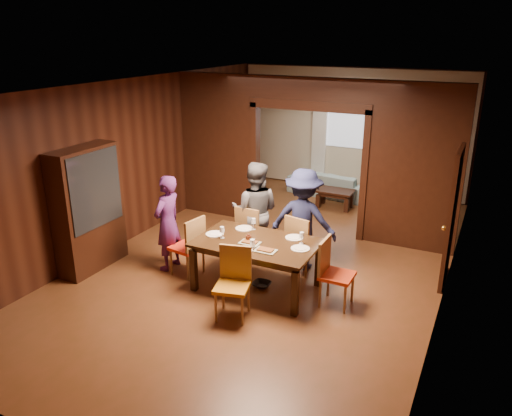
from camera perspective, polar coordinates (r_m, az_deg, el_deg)
The scene contains 32 objects.
floor at distance 8.51m, azimuth 1.81°, elevation -5.96°, with size 9.00×9.00×0.00m, color #583518.
ceiling at distance 7.71m, azimuth 2.05°, elevation 13.86°, with size 5.50×9.00×0.02m, color silver.
room_walls at distance 9.67m, azimuth 6.57°, elevation 6.55°, with size 5.52×9.01×2.90m.
person_purple at distance 8.07m, azimuth -10.06°, elevation -1.70°, with size 0.57×0.37×1.56m, color #4D1F5C.
person_grey at distance 8.27m, azimuth -0.11°, elevation -0.39°, with size 0.82×0.64×1.68m, color #4C4E53.
person_navy at distance 7.97m, azimuth 5.42°, elevation -1.34°, with size 1.08×0.62×1.66m, color #1B1F43.
sofa at distance 11.86m, azimuth 8.46°, elevation 2.80°, with size 1.93×0.75×0.56m, color #8AAEB5.
serving_bowl at distance 7.33m, azimuth 0.67°, elevation -3.51°, with size 0.28×0.28×0.07m, color black.
dining_table at distance 7.48m, azimuth 0.08°, elevation -6.51°, with size 1.78×1.10×0.76m, color black.
coffee_table at distance 11.04m, azimuth 8.98°, elevation 1.05°, with size 0.80×0.50×0.40m, color black.
chair_left at distance 7.94m, azimuth -7.93°, elevation -4.25°, with size 0.44×0.44×0.97m, color red, non-canonical shape.
chair_right at distance 7.08m, azimuth 9.28°, elevation -7.41°, with size 0.44×0.44×0.97m, color red, non-canonical shape.
chair_far_l at distance 8.37m, azimuth -0.37°, elevation -2.77°, with size 0.44×0.44×0.97m, color #DB4514, non-canonical shape.
chair_far_r at distance 7.98m, azimuth 5.42°, elevation -4.02°, with size 0.44×0.44×0.97m, color orange, non-canonical shape.
chair_near at distance 6.72m, azimuth -2.75°, elevation -8.75°, with size 0.44×0.44×0.97m, color #BF7512, non-canonical shape.
hutch at distance 8.34m, azimuth -18.63°, elevation -0.13°, with size 0.40×1.20×2.00m, color black.
door_right at distance 7.96m, azimuth 21.46°, elevation -1.03°, with size 0.06×0.90×2.10m, color black.
window_far at distance 12.03m, azimuth 10.82°, elevation 9.85°, with size 1.20×0.03×1.30m, color silver.
curtain_left at distance 12.29m, azimuth 7.24°, elevation 8.11°, with size 0.35×0.06×2.40m, color white.
curtain_right at distance 11.90m, azimuth 14.13°, elevation 7.29°, with size 0.35×0.06×2.40m, color white.
plate_left at distance 7.59m, azimuth -4.75°, elevation -2.98°, with size 0.27×0.27×0.01m, color white.
plate_far_l at distance 7.77m, azimuth -1.38°, elevation -2.34°, with size 0.27×0.27×0.01m, color silver.
plate_far_r at distance 7.45m, azimuth 4.40°, elevation -3.40°, with size 0.27×0.27×0.01m, color silver.
plate_right at distance 7.10m, azimuth 5.08°, elevation -4.63°, with size 0.27×0.27×0.01m, color silver.
plate_near at distance 7.04m, azimuth -1.44°, elevation -4.78°, with size 0.27×0.27×0.01m, color silver.
platter_a at distance 7.24m, azimuth -0.71°, elevation -3.95°, with size 0.30×0.20×0.04m, color gray.
platter_b at distance 6.99m, azimuth 1.09°, elevation -4.84°, with size 0.30×0.20×0.04m, color gray.
wineglass_left at distance 7.41m, azimuth -3.89°, elevation -2.80°, with size 0.08×0.08×0.18m, color silver, non-canonical shape.
wineglass_far at distance 7.72m, azimuth -0.26°, elevation -1.83°, with size 0.08×0.08×0.18m, color white, non-canonical shape.
wineglass_right at distance 7.23m, azimuth 5.24°, elevation -3.44°, with size 0.08×0.08×0.18m, color silver, non-canonical shape.
tumbler at distance 7.06m, azimuth -0.41°, elevation -4.14°, with size 0.07×0.07×0.14m, color white.
condiment_jar at distance 7.30m, azimuth -0.85°, elevation -3.42°, with size 0.08×0.08×0.11m, color #461E10, non-canonical shape.
Camera 1 is at (3.14, -7.00, 3.68)m, focal length 35.00 mm.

